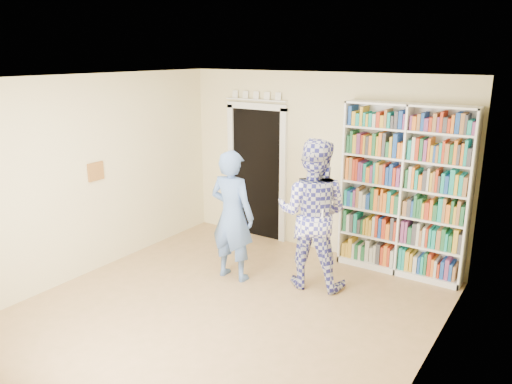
% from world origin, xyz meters
% --- Properties ---
extents(floor, '(5.00, 5.00, 0.00)m').
position_xyz_m(floor, '(0.00, 0.00, 0.00)').
color(floor, '#9D7B4C').
rests_on(floor, ground).
extents(ceiling, '(5.00, 5.00, 0.00)m').
position_xyz_m(ceiling, '(0.00, 0.00, 2.70)').
color(ceiling, white).
rests_on(ceiling, wall_back).
extents(wall_back, '(4.50, 0.00, 4.50)m').
position_xyz_m(wall_back, '(0.00, 2.50, 1.35)').
color(wall_back, beige).
rests_on(wall_back, floor).
extents(wall_left, '(0.00, 5.00, 5.00)m').
position_xyz_m(wall_left, '(-2.25, 0.00, 1.35)').
color(wall_left, beige).
rests_on(wall_left, floor).
extents(wall_right, '(0.00, 5.00, 5.00)m').
position_xyz_m(wall_right, '(2.25, 0.00, 1.35)').
color(wall_right, beige).
rests_on(wall_right, floor).
extents(bookshelf, '(1.70, 0.32, 2.33)m').
position_xyz_m(bookshelf, '(1.35, 2.34, 1.18)').
color(bookshelf, white).
rests_on(bookshelf, floor).
extents(doorway, '(1.10, 0.08, 2.43)m').
position_xyz_m(doorway, '(-1.10, 2.48, 1.18)').
color(doorway, black).
rests_on(doorway, floor).
extents(wall_art, '(0.03, 0.25, 0.25)m').
position_xyz_m(wall_art, '(-2.23, 0.20, 1.40)').
color(wall_art, brown).
rests_on(wall_art, wall_left).
extents(man_blue, '(0.65, 0.44, 1.76)m').
position_xyz_m(man_blue, '(-0.48, 0.94, 0.88)').
color(man_blue, '#5377B9').
rests_on(man_blue, floor).
extents(man_plaid, '(1.08, 0.93, 1.95)m').
position_xyz_m(man_plaid, '(0.50, 1.33, 0.98)').
color(man_plaid, '#323399').
rests_on(man_plaid, floor).
extents(paper_sheet, '(0.21, 0.02, 0.29)m').
position_xyz_m(paper_sheet, '(0.64, 1.16, 0.98)').
color(paper_sheet, white).
rests_on(paper_sheet, man_plaid).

